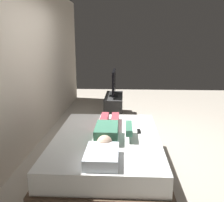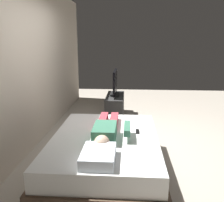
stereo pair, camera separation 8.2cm
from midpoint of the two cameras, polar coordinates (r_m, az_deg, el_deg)
ground_plane at (r=4.32m, az=4.27°, el=-10.23°), size 10.00×10.00×0.00m
back_wall at (r=4.64m, az=-16.23°, el=8.87°), size 6.40×0.10×2.80m
bed at (r=3.37m, az=-0.90°, el=-12.47°), size 2.03×1.44×0.54m
pillow at (r=2.60m, az=-2.27°, el=-12.55°), size 0.48×0.34×0.12m
person at (r=3.25m, az=-0.50°, el=-6.60°), size 1.26×0.46×0.18m
remote at (r=3.41m, az=6.54°, el=-6.98°), size 0.15×0.04×0.02m
tv_stand at (r=5.85m, az=1.08°, el=-1.11°), size 1.10×0.40×0.50m
tv at (r=5.73m, az=1.10°, el=4.06°), size 0.88×0.20×0.59m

